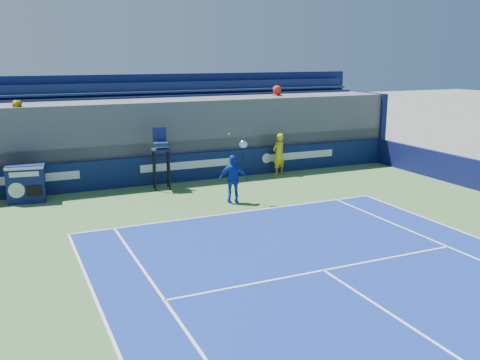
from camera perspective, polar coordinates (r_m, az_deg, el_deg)
name	(u,v)px	position (r m, az deg, el deg)	size (l,w,h in m)	color
ball_person	(279,154)	(23.99, 4.14, 2.77)	(0.68, 0.45, 1.86)	yellow
back_hoarding	(186,167)	(22.85, -5.77, 1.34)	(20.40, 0.21, 1.20)	#0C1946
match_clock	(26,182)	(20.96, -21.87, -0.24)	(1.41, 0.90, 1.40)	#101750
umpire_chair	(161,152)	(21.43, -8.46, 3.00)	(0.81, 0.81, 2.48)	black
tennis_player	(233,179)	(19.32, -0.72, 0.12)	(1.11, 0.70, 2.57)	#143AA9
stadium_seating	(171,133)	(24.56, -7.40, 5.04)	(21.00, 4.05, 4.40)	#49494E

